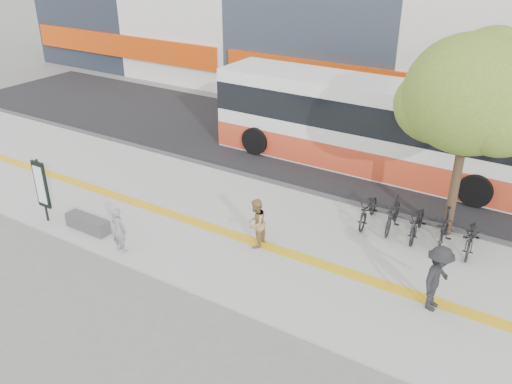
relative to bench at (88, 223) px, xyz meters
The scene contains 13 objects.
ground 2.88m from the bench, 24.78° to the left, with size 120.00×120.00×0.00m, color slate.
sidewalk 3.76m from the bench, 46.08° to the left, with size 40.00×7.00×0.08m, color gray.
tactile_strip 3.41m from the bench, 40.24° to the left, with size 40.00×0.45×0.01m, color yellow.
street 10.53m from the bench, 75.70° to the left, with size 40.00×8.00×0.06m, color black.
curb 6.73m from the bench, 67.25° to the left, with size 40.00×0.25×0.14m, color #353537.
bench is the anchor object (origin of this frame).
signboard 1.94m from the bench, 169.19° to the right, with size 0.55×0.10×2.20m.
street_tree 12.23m from the bench, 31.62° to the left, with size 4.40×3.80×6.31m.
bus 11.28m from the bench, 60.07° to the left, with size 12.88×3.05×3.43m.
bicycle_row 10.44m from the bench, 29.90° to the left, with size 4.07×1.95×1.11m.
seated_woman 1.90m from the bench, 10.88° to the right, with size 0.53×0.35×1.45m, color black.
pedestrian_tan 5.50m from the bench, 22.07° to the left, with size 0.76×0.59×1.56m, color olive.
pedestrian_dark 10.67m from the bench, 10.45° to the left, with size 1.16×0.67×1.80m, color black.
Camera 1 is at (9.86, -10.90, 8.80)m, focal length 37.49 mm.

